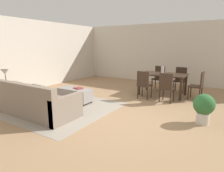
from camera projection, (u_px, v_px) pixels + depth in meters
ground_plane at (117, 118)px, 4.66m from camera, size 10.80×10.80×0.00m
wall_back at (174, 54)px, 8.53m from camera, size 9.00×0.12×2.70m
wall_left at (20, 56)px, 7.11m from camera, size 0.12×11.00×2.70m
area_rug at (59, 107)px, 5.45m from camera, size 3.00×2.80×0.01m
couch at (36, 103)px, 4.84m from camera, size 2.19×0.96×0.86m
ottoman_table at (75, 94)px, 5.90m from camera, size 1.08×0.46×0.43m
side_table at (7, 90)px, 5.59m from camera, size 0.40×0.40×0.56m
table_lamp at (5, 72)px, 5.47m from camera, size 0.26×0.26×0.52m
dining_table at (163, 76)px, 6.66m from camera, size 1.55×0.89×0.76m
dining_chair_near_left at (144, 83)px, 6.20m from camera, size 0.42×0.42×0.92m
dining_chair_near_right at (166, 86)px, 5.80m from camera, size 0.41×0.41×0.92m
dining_chair_far_left at (159, 76)px, 7.55m from camera, size 0.42×0.42×0.92m
dining_chair_far_right at (180, 78)px, 7.17m from camera, size 0.41×0.41×0.92m
dining_chair_head_east at (199, 84)px, 6.10m from camera, size 0.42×0.42×0.92m
vase_centerpiece at (163, 70)px, 6.58m from camera, size 0.10×0.10×0.25m
book_on_ottoman at (78, 88)px, 5.82m from camera, size 0.30×0.26×0.03m
potted_plant at (204, 107)px, 4.23m from camera, size 0.46×0.46×0.69m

